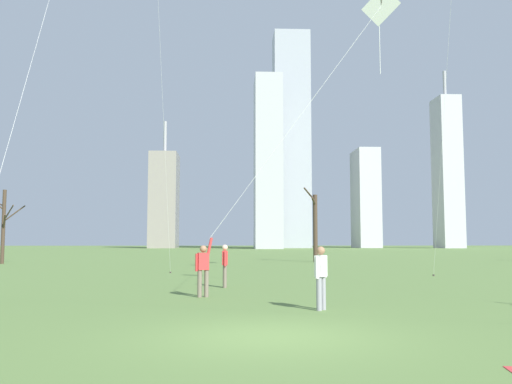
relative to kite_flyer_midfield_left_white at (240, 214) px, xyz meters
name	(u,v)px	position (x,y,z in m)	size (l,w,h in m)	color
ground_plane	(271,336)	(0.46, -7.26, -2.63)	(400.00, 400.00, 0.00)	#5B7A3D
kite_flyer_midfield_left_white	(240,214)	(0.00, 0.00, 0.00)	(6.78, 0.58, 10.28)	#726656
kite_flyer_midfield_right_orange	(14,129)	(-7.43, 0.61, 2.79)	(1.41, 12.67, 19.36)	#726656
bystander_strolling_midfield	(225,264)	(-0.51, 3.52, -1.73)	(0.22, 0.51, 1.62)	#726656
bystander_watching_nearby	(321,274)	(2.02, -3.46, -1.73)	(0.36, 0.42, 1.62)	gray
bare_tree_right_of_center	(4,224)	(-17.87, 26.01, 0.41)	(2.55, 2.05, 5.74)	#423326
bare_tree_center	(315,225)	(6.85, 28.87, 0.47)	(1.34, 2.30, 6.20)	#423326
skyline_slender_spire	(447,172)	(53.73, 116.58, 16.27)	(5.26, 7.88, 44.72)	#B2B2B7
skyline_tall_tower	(291,140)	(15.16, 120.95, 24.91)	(9.06, 8.59, 55.08)	#9EA3AD
skyline_mid_tower_left	(164,200)	(-16.90, 120.67, 9.22)	(6.72, 10.09, 31.93)	gray
skyline_squat_block	(268,163)	(8.25, 108.00, 17.14)	(6.18, 10.62, 39.54)	#B2B2B7
skyline_wide_slab	(366,199)	(34.69, 123.41, 10.03)	(5.53, 11.13, 25.33)	#B2B2B7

